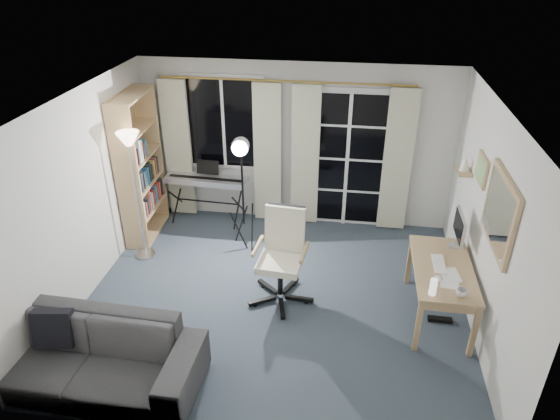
% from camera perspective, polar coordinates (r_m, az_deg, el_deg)
% --- Properties ---
extents(floor, '(4.50, 4.00, 0.02)m').
position_cam_1_polar(floor, '(6.16, -0.56, -10.02)').
color(floor, '#333E4A').
rests_on(floor, ground).
extents(window, '(1.20, 0.08, 1.40)m').
position_cam_1_polar(window, '(7.35, -6.43, 9.89)').
color(window, white).
rests_on(window, floor).
extents(french_door, '(1.32, 0.09, 2.11)m').
position_cam_1_polar(french_door, '(7.29, 7.69, 5.66)').
color(french_door, white).
rests_on(french_door, floor).
extents(curtains, '(3.60, 0.07, 2.13)m').
position_cam_1_polar(curtains, '(7.23, 0.63, 6.33)').
color(curtains, gold).
rests_on(curtains, floor).
extents(bookshelf, '(0.38, 0.98, 2.08)m').
position_cam_1_polar(bookshelf, '(7.22, -15.99, 4.23)').
color(bookshelf, tan).
rests_on(bookshelf, floor).
extents(torchiere_lamp, '(0.33, 0.33, 1.78)m').
position_cam_1_polar(torchiere_lamp, '(6.48, -16.64, 5.61)').
color(torchiere_lamp, '#B2B2B7').
rests_on(torchiere_lamp, floor).
extents(keyboard_piano, '(1.26, 0.65, 0.90)m').
position_cam_1_polar(keyboard_piano, '(7.47, -8.41, 3.31)').
color(keyboard_piano, black).
rests_on(keyboard_piano, floor).
extents(studio_light, '(0.31, 0.33, 1.68)m').
position_cam_1_polar(studio_light, '(6.43, -4.49, 5.70)').
color(studio_light, black).
rests_on(studio_light, floor).
extents(office_chair, '(0.77, 0.79, 1.14)m').
position_cam_1_polar(office_chair, '(5.84, 0.33, -4.22)').
color(office_chair, black).
rests_on(office_chair, floor).
extents(desk, '(0.64, 1.27, 0.68)m').
position_cam_1_polar(desk, '(5.82, 18.07, -6.88)').
color(desk, '#A97F56').
rests_on(desk, floor).
extents(monitor, '(0.16, 0.49, 0.42)m').
position_cam_1_polar(monitor, '(6.06, 19.81, -1.89)').
color(monitor, silver).
rests_on(monitor, desk).
extents(desk_clutter, '(0.40, 0.77, 0.86)m').
position_cam_1_polar(desk_clutter, '(5.67, 17.68, -8.62)').
color(desk_clutter, white).
rests_on(desk_clutter, desk).
extents(mug, '(0.11, 0.09, 0.11)m').
position_cam_1_polar(mug, '(5.37, 20.06, -8.78)').
color(mug, silver).
rests_on(mug, desk).
extents(wall_mirror, '(0.04, 0.94, 0.74)m').
position_cam_1_polar(wall_mirror, '(5.17, 23.80, -0.27)').
color(wall_mirror, tan).
rests_on(wall_mirror, floor).
extents(framed_print, '(0.03, 0.42, 0.32)m').
position_cam_1_polar(framed_print, '(5.94, 22.07, 4.31)').
color(framed_print, tan).
rests_on(framed_print, floor).
extents(wall_shelf, '(0.16, 0.30, 0.18)m').
position_cam_1_polar(wall_shelf, '(6.44, 20.32, 4.62)').
color(wall_shelf, tan).
rests_on(wall_shelf, floor).
extents(sofa, '(2.29, 0.73, 0.89)m').
position_cam_1_polar(sofa, '(5.24, -21.92, -14.28)').
color(sofa, '#2C2C2E').
rests_on(sofa, floor).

